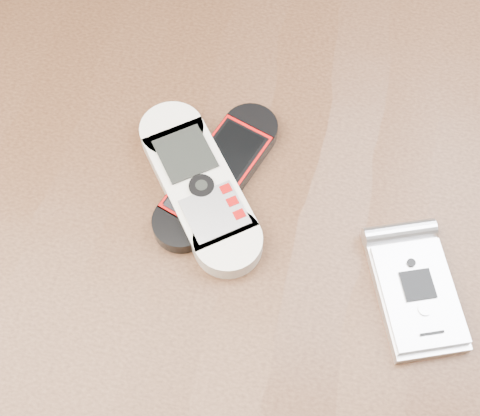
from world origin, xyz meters
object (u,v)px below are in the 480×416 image
table (235,260)px  nokia_black_red (217,174)px  nokia_white (199,185)px  motorola_razr (417,292)px

table → nokia_black_red: nokia_black_red is taller
nokia_white → nokia_black_red: size_ratio=1.10×
table → nokia_white: nokia_white is taller
nokia_white → nokia_black_red: (0.01, 0.01, -0.00)m
nokia_white → nokia_black_red: bearing=11.4°
table → nokia_white: bearing=157.0°
nokia_white → motorola_razr: nokia_white is taller
nokia_white → motorola_razr: size_ratio=1.52×
nokia_white → motorola_razr: (0.19, -0.06, -0.00)m
motorola_razr → nokia_white: bearing=142.3°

